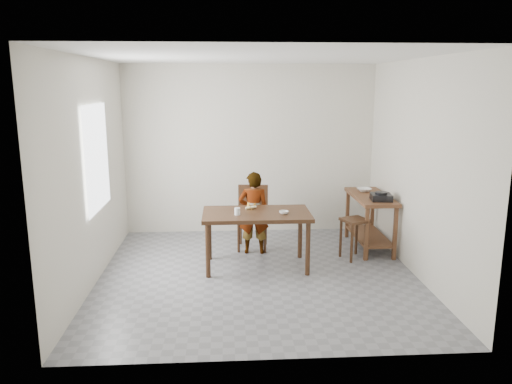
{
  "coord_description": "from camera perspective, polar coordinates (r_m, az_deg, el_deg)",
  "views": [
    {
      "loc": [
        -0.4,
        -5.98,
        2.38
      ],
      "look_at": [
        0.0,
        0.4,
        1.0
      ],
      "focal_mm": 35.0,
      "sensor_mm": 36.0,
      "label": 1
    }
  ],
  "objects": [
    {
      "name": "serving_bowl",
      "position": [
        7.69,
        12.25,
        0.25
      ],
      "size": [
        0.23,
        0.23,
        0.05
      ],
      "primitive_type": "imported",
      "rotation": [
        0.0,
        0.0,
        0.1
      ],
      "color": "silver",
      "rests_on": "prep_counter"
    },
    {
      "name": "wall_left",
      "position": [
        6.28,
        -18.49,
        2.11
      ],
      "size": [
        0.04,
        4.0,
        2.7
      ],
      "primitive_type": "cube",
      "color": "beige",
      "rests_on": "ground"
    },
    {
      "name": "ceiling",
      "position": [
        6.0,
        0.25,
        15.43
      ],
      "size": [
        4.0,
        4.0,
        0.04
      ],
      "primitive_type": "cube",
      "color": "white",
      "rests_on": "wall_back"
    },
    {
      "name": "gas_burner",
      "position": [
        7.16,
        14.11,
        -0.57
      ],
      "size": [
        0.31,
        0.31,
        0.09
      ],
      "primitive_type": "cube",
      "rotation": [
        0.0,
        0.0,
        -0.12
      ],
      "color": "black",
      "rests_on": "prep_counter"
    },
    {
      "name": "floor",
      "position": [
        6.46,
        0.22,
        -9.64
      ],
      "size": [
        4.0,
        4.0,
        0.04
      ],
      "primitive_type": "cube",
      "color": "slate",
      "rests_on": "ground"
    },
    {
      "name": "banana",
      "position": [
        6.66,
        -0.59,
        -1.73
      ],
      "size": [
        0.18,
        0.15,
        0.06
      ],
      "primitive_type": null,
      "rotation": [
        0.0,
        0.0,
        0.21
      ],
      "color": "#F6CD5E",
      "rests_on": "dining_table"
    },
    {
      "name": "dining_table",
      "position": [
        6.6,
        0.05,
        -5.49
      ],
      "size": [
        1.4,
        0.8,
        0.75
      ],
      "primitive_type": null,
      "color": "#3A2213",
      "rests_on": "floor"
    },
    {
      "name": "window_pane",
      "position": [
        6.44,
        -17.71,
        3.75
      ],
      "size": [
        0.02,
        1.1,
        1.3
      ],
      "primitive_type": "cube",
      "color": "white",
      "rests_on": "wall_left"
    },
    {
      "name": "stool",
      "position": [
        7.08,
        11.16,
        -5.25
      ],
      "size": [
        0.42,
        0.42,
        0.57
      ],
      "primitive_type": null,
      "rotation": [
        0.0,
        0.0,
        0.36
      ],
      "color": "#3A2213",
      "rests_on": "floor"
    },
    {
      "name": "prep_counter",
      "position": [
        7.56,
        12.86,
        -3.32
      ],
      "size": [
        0.5,
        1.2,
        0.8
      ],
      "primitive_type": null,
      "color": "brown",
      "rests_on": "floor"
    },
    {
      "name": "wall_back",
      "position": [
        8.08,
        -0.72,
        4.86
      ],
      "size": [
        4.0,
        0.04,
        2.7
      ],
      "primitive_type": "cube",
      "color": "beige",
      "rests_on": "ground"
    },
    {
      "name": "wall_right",
      "position": [
        6.53,
        18.22,
        2.49
      ],
      "size": [
        0.04,
        4.0,
        2.7
      ],
      "primitive_type": "cube",
      "color": "beige",
      "rests_on": "ground"
    },
    {
      "name": "glass_tumbler",
      "position": [
        6.37,
        -2.15,
        -2.22
      ],
      "size": [
        0.09,
        0.09,
        0.09
      ],
      "primitive_type": "cylinder",
      "rotation": [
        0.0,
        0.0,
        0.3
      ],
      "color": "white",
      "rests_on": "dining_table"
    },
    {
      "name": "small_bowl",
      "position": [
        6.43,
        3.19,
        -2.34
      ],
      "size": [
        0.14,
        0.14,
        0.04
      ],
      "primitive_type": "imported",
      "rotation": [
        0.0,
        0.0,
        0.19
      ],
      "color": "silver",
      "rests_on": "dining_table"
    },
    {
      "name": "child",
      "position": [
        7.1,
        -0.28,
        -2.4
      ],
      "size": [
        0.45,
        0.31,
        1.19
      ],
      "primitive_type": "imported",
      "rotation": [
        0.0,
        0.0,
        3.08
      ],
      "color": "white",
      "rests_on": "floor"
    },
    {
      "name": "dining_chair",
      "position": [
        7.33,
        -0.41,
        -3.01
      ],
      "size": [
        0.49,
        0.49,
        0.92
      ],
      "primitive_type": null,
      "rotation": [
        0.0,
        0.0,
        -0.11
      ],
      "color": "#3A2213",
      "rests_on": "floor"
    },
    {
      "name": "wall_front",
      "position": [
        4.11,
        2.11,
        -2.35
      ],
      "size": [
        4.0,
        0.04,
        2.7
      ],
      "primitive_type": "cube",
      "color": "beige",
      "rests_on": "ground"
    }
  ]
}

